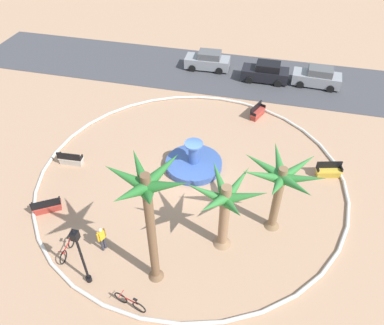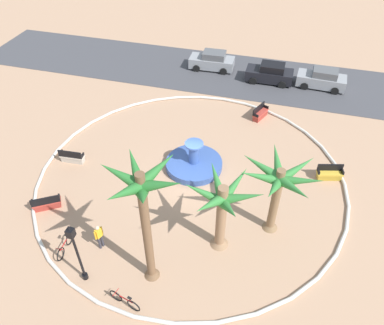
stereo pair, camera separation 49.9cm
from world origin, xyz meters
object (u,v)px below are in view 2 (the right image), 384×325
Objects in this scene: person_cyclist_helmet at (99,236)px; fountain at (194,163)px; bicycle_by_lamppost at (65,246)px; parked_car_leftmost at (212,61)px; lamppost at (76,250)px; bicycle_red_frame at (125,301)px; bench_east at (47,204)px; palm_tree_near_fountain at (143,201)px; palm_tree_mid_plaza at (222,204)px; bench_north at (72,157)px; bench_southeast at (329,174)px; parked_car_second at (270,73)px; bench_west at (260,114)px; palm_tree_by_curb at (279,183)px; parked_car_third at (322,79)px.

fountain is at bearing 67.83° from person_cyclist_helmet.
parked_car_leftmost is at bearing 82.92° from bicycle_by_lamppost.
bicycle_red_frame is (2.44, -0.77, -1.89)m from lamppost.
lamppost is (4.28, -3.58, 1.93)m from bench_east.
palm_tree_near_fountain reaches higher than person_cyclist_helmet.
palm_tree_mid_plaza is at bearing 17.18° from person_cyclist_helmet.
parked_car_leftmost is at bearing 87.59° from lamppost.
bench_north is 0.95× the size of bicycle_by_lamppost.
bench_southeast is 12.44m from parked_car_second.
parked_car_second is (6.30, 21.88, -1.50)m from lamppost.
bench_east is 21.15m from parked_car_second.
bicycle_red_frame is 0.42× the size of parked_car_second.
parked_car_second is at bearing 72.35° from person_cyclist_helmet.
bench_west is 1.00× the size of bench_southeast.
parked_car_leftmost reaches higher than person_cyclist_helmet.
fountain is 0.82× the size of palm_tree_mid_plaza.
palm_tree_by_curb is at bearing 47.22° from bicycle_red_frame.
parked_car_third is (10.66, 22.09, -1.50)m from lamppost.
parked_car_third is (7.58, 21.06, -4.59)m from palm_tree_near_fountain.
bench_north is (-0.64, 4.08, 0.00)m from bench_east.
palm_tree_mid_plaza is at bearing -91.39° from parked_car_second.
palm_tree_mid_plaza is at bearing -143.29° from palm_tree_by_curb.
bicycle_red_frame is 22.99m from parked_car_second.
bench_east is at bearing 158.52° from person_cyclist_helmet.
parked_car_second reaches higher than bicycle_by_lamppost.
bench_east is (-12.59, -1.99, -3.10)m from palm_tree_by_curb.
fountain is at bearing 117.65° from palm_tree_mid_plaza.
bench_east is (-7.23, -5.71, 0.05)m from fountain.
bench_southeast is at bearing 48.77° from palm_tree_near_fountain.
palm_tree_near_fountain reaches higher than bench_southeast.
palm_tree_near_fountain is 4.20× the size of bicycle_red_frame.
parked_car_second reaches higher than bench_east.
bicycle_red_frame is (6.72, -4.35, 0.04)m from bench_east.
palm_tree_near_fountain reaches higher than palm_tree_by_curb.
bicycle_red_frame is 23.67m from parked_car_leftmost.
palm_tree_by_curb is 3.08m from palm_tree_mid_plaza.
bench_north is at bearing 122.72° from lamppost.
fountain is 7.59m from bench_west.
parked_car_leftmost is at bearing 113.07° from palm_tree_by_curb.
bench_north is at bearing 130.29° from person_cyclist_helmet.
bench_east is at bearing -171.01° from palm_tree_by_curb.
palm_tree_mid_plaza reaches higher than parked_car_third.
person_cyclist_helmet is at bearing -49.71° from bench_north.
palm_tree_mid_plaza is at bearing -104.65° from parked_car_third.
bench_east is 0.97× the size of bench_southeast.
palm_tree_by_curb is (5.23, 4.54, -1.92)m from palm_tree_near_fountain.
bench_east is 0.40× the size of parked_car_third.
bench_north reaches higher than bicycle_red_frame.
parked_car_second is (5.34, -0.96, 0.00)m from parked_car_leftmost.
fountain is 13.03m from parked_car_second.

